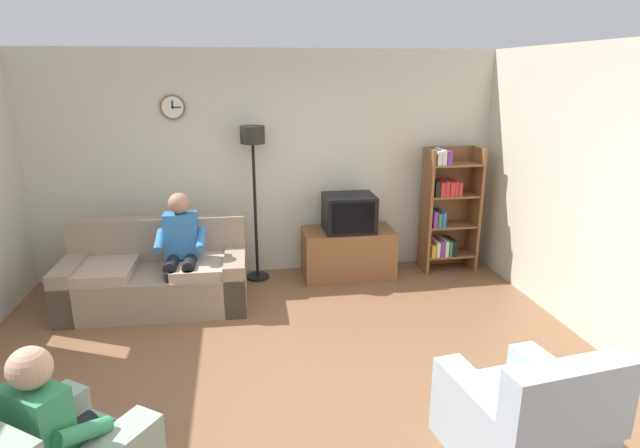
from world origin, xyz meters
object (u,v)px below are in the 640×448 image
object	(u,v)px
tv	(349,213)
armchair_near_bookshelf	(523,423)
person_in_left_armchair	(56,426)
tv_stand	(348,253)
couch	(157,278)
person_on_couch	(181,246)
floor_lamp	(253,161)
bookshelf	(446,209)

from	to	relation	value
tv	armchair_near_bookshelf	xyz separation A→B (m)	(0.43, -3.26, -0.52)
person_in_left_armchair	armchair_near_bookshelf	bearing A→B (deg)	0.01
tv_stand	tv	xyz separation A→B (m)	(0.00, -0.02, 0.52)
couch	tv_stand	xyz separation A→B (m)	(2.21, 0.49, -0.02)
person_in_left_armchair	person_on_couch	bearing A→B (deg)	81.55
couch	tv_stand	distance (m)	2.26
tv	floor_lamp	bearing A→B (deg)	173.66
armchair_near_bookshelf	person_on_couch	size ratio (longest dim) A/B	0.79
tv_stand	person_in_left_armchair	distance (m)	4.02
tv	armchair_near_bookshelf	world-z (taller)	tv
couch	person_in_left_armchair	distance (m)	2.81
tv	person_in_left_armchair	xyz separation A→B (m)	(-2.31, -3.26, -0.21)
armchair_near_bookshelf	person_on_couch	distance (m)	3.58
couch	armchair_near_bookshelf	distance (m)	3.84
couch	tv_stand	world-z (taller)	couch
person_on_couch	tv	bearing A→B (deg)	16.81
couch	person_in_left_armchair	bearing A→B (deg)	-92.15
floor_lamp	person_in_left_armchair	size ratio (longest dim) A/B	1.65
armchair_near_bookshelf	person_in_left_armchair	distance (m)	2.76
bookshelf	armchair_near_bookshelf	size ratio (longest dim) A/B	1.59
armchair_near_bookshelf	person_on_couch	xyz separation A→B (m)	(-2.35, 2.68, 0.41)
bookshelf	person_in_left_armchair	size ratio (longest dim) A/B	1.38
tv_stand	tv	world-z (taller)	tv
armchair_near_bookshelf	tv_stand	bearing A→B (deg)	97.53
couch	tv	distance (m)	2.31
couch	person_in_left_armchair	world-z (taller)	person_in_left_armchair
tv	person_in_left_armchair	size ratio (longest dim) A/B	0.54
tv_stand	person_on_couch	distance (m)	2.04
couch	tv	bearing A→B (deg)	11.97
tv_stand	armchair_near_bookshelf	xyz separation A→B (m)	(0.43, -3.28, -0.01)
bookshelf	floor_lamp	xyz separation A→B (m)	(-2.38, 0.03, 0.66)
tv	bookshelf	world-z (taller)	bookshelf
person_on_couch	bookshelf	bearing A→B (deg)	11.92
bookshelf	person_on_couch	world-z (taller)	bookshelf
couch	tv	xyz separation A→B (m)	(2.21, 0.47, 0.50)
bookshelf	floor_lamp	distance (m)	2.47
tv	armchair_near_bookshelf	bearing A→B (deg)	-82.41
person_on_couch	person_in_left_armchair	world-z (taller)	person_on_couch
tv_stand	bookshelf	distance (m)	1.36
couch	floor_lamp	world-z (taller)	floor_lamp
tv	floor_lamp	xyz separation A→B (m)	(-1.11, 0.12, 0.64)
floor_lamp	person_in_left_armchair	bearing A→B (deg)	-109.54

